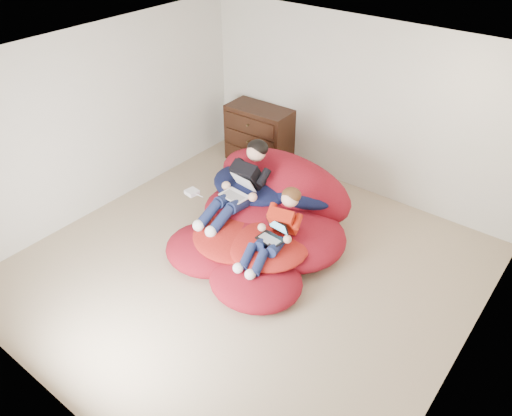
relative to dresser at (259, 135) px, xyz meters
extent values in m
cube|color=tan|center=(1.53, -2.22, -0.60)|extent=(5.10, 5.10, 0.25)
cube|color=beige|center=(1.53, 0.29, 0.78)|extent=(5.10, 0.02, 2.50)
cube|color=beige|center=(1.53, -4.73, 0.78)|extent=(5.10, 0.02, 2.50)
cube|color=beige|center=(-0.98, -2.22, 0.78)|extent=(0.02, 5.10, 2.50)
cube|color=beige|center=(4.04, -2.22, 0.78)|extent=(0.02, 5.10, 2.50)
cube|color=white|center=(1.53, -2.22, 2.04)|extent=(5.10, 5.10, 0.02)
cube|color=black|center=(0.00, 0.01, 0.00)|extent=(1.06, 0.56, 0.94)
cube|color=black|center=(0.00, -0.26, -0.28)|extent=(0.94, 0.05, 0.23)
cylinder|color=#4C3F26|center=(0.00, -0.28, -0.28)|extent=(0.03, 0.06, 0.03)
cube|color=black|center=(0.00, -0.26, 0.00)|extent=(0.94, 0.05, 0.23)
cylinder|color=#4C3F26|center=(0.00, -0.28, 0.00)|extent=(0.03, 0.06, 0.03)
cube|color=black|center=(0.00, -0.26, 0.28)|extent=(0.94, 0.05, 0.23)
cylinder|color=#4C3F26|center=(0.00, -0.28, 0.28)|extent=(0.03, 0.06, 0.03)
ellipsoid|color=maroon|center=(1.04, -1.48, -0.25)|extent=(1.39, 1.25, 0.50)
ellipsoid|color=maroon|center=(1.75, -1.57, -0.27)|extent=(1.36, 1.32, 0.49)
ellipsoid|color=maroon|center=(1.45, -2.03, -0.29)|extent=(1.35, 1.08, 0.43)
ellipsoid|color=maroon|center=(1.02, -2.37, -0.33)|extent=(1.09, 1.00, 0.36)
ellipsoid|color=maroon|center=(1.83, -2.44, -0.34)|extent=(1.12, 1.02, 0.37)
ellipsoid|color=maroon|center=(1.14, -0.92, -0.07)|extent=(2.08, 0.92, 0.92)
ellipsoid|color=#0F1438|center=(0.86, -1.25, 0.01)|extent=(1.18, 0.96, 0.30)
ellipsoid|color=#0F1438|center=(1.51, -1.04, 0.05)|extent=(1.02, 0.71, 0.24)
ellipsoid|color=#AF1E19|center=(1.72, -2.05, -0.13)|extent=(0.99, 0.99, 0.18)
ellipsoid|color=#AF1E19|center=(1.26, -2.16, -0.17)|extent=(1.05, 0.95, 0.19)
ellipsoid|color=beige|center=(0.81, -0.74, 0.15)|extent=(0.41, 0.26, 0.26)
cube|color=black|center=(0.96, -1.45, 0.23)|extent=(0.36, 0.44, 0.54)
sphere|color=#DDA587|center=(0.96, -1.31, 0.56)|extent=(0.25, 0.25, 0.25)
ellipsoid|color=black|center=(0.96, -1.28, 0.60)|extent=(0.28, 0.26, 0.21)
cylinder|color=#151E44|center=(0.86, -1.78, 0.04)|extent=(0.17, 0.41, 0.23)
cylinder|color=#151E44|center=(0.86, -2.14, 0.01)|extent=(0.14, 0.39, 0.26)
sphere|color=white|center=(0.86, -2.34, -0.06)|extent=(0.15, 0.15, 0.15)
cylinder|color=#151E44|center=(1.06, -1.78, 0.04)|extent=(0.17, 0.41, 0.23)
cylinder|color=#151E44|center=(1.06, -2.14, 0.01)|extent=(0.14, 0.39, 0.26)
sphere|color=white|center=(1.06, -2.34, -0.06)|extent=(0.15, 0.15, 0.15)
cube|color=red|center=(1.80, -1.86, 0.14)|extent=(0.37, 0.42, 0.45)
sphere|color=#DDA587|center=(1.80, -1.74, 0.40)|extent=(0.21, 0.21, 0.21)
ellipsoid|color=#4B2C14|center=(1.80, -1.71, 0.44)|extent=(0.23, 0.22, 0.18)
cylinder|color=#151E44|center=(1.71, -2.13, -0.02)|extent=(0.21, 0.36, 0.19)
cylinder|color=#151E44|center=(1.71, -2.43, -0.05)|extent=(0.19, 0.34, 0.22)
sphere|color=white|center=(1.71, -2.60, -0.11)|extent=(0.12, 0.12, 0.12)
cylinder|color=#151E44|center=(1.88, -2.13, -0.02)|extent=(0.21, 0.36, 0.19)
cylinder|color=#151E44|center=(1.88, -2.43, -0.05)|extent=(0.19, 0.34, 0.22)
sphere|color=white|center=(1.88, -2.60, -0.11)|extent=(0.12, 0.12, 0.12)
cube|color=silver|center=(0.96, -1.76, 0.12)|extent=(0.37, 0.28, 0.01)
cube|color=gray|center=(0.96, -1.77, 0.13)|extent=(0.31, 0.16, 0.00)
cube|color=silver|center=(0.96, -1.58, 0.23)|extent=(0.36, 0.16, 0.22)
cube|color=#3A75C7|center=(0.96, -1.59, 0.24)|extent=(0.32, 0.13, 0.18)
cube|color=black|center=(1.80, -2.12, 0.04)|extent=(0.31, 0.23, 0.01)
cube|color=gray|center=(1.80, -2.13, 0.05)|extent=(0.26, 0.13, 0.00)
cube|color=black|center=(1.80, -1.98, 0.15)|extent=(0.30, 0.11, 0.20)
cube|color=#4F9AB8|center=(1.80, -1.99, 0.15)|extent=(0.27, 0.08, 0.16)
cube|color=silver|center=(0.28, -1.85, -0.05)|extent=(0.17, 0.17, 0.06)
camera|label=1|loc=(4.45, -5.80, 3.59)|focal=35.00mm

